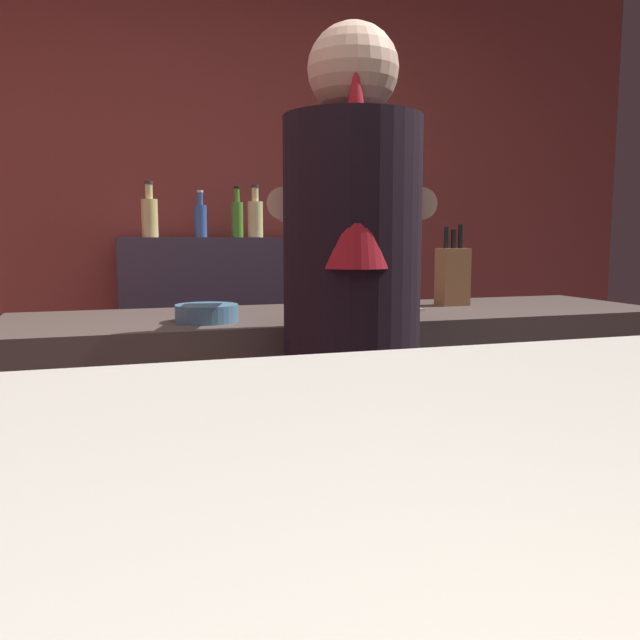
% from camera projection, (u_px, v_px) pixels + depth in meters
% --- Properties ---
extents(wall_back, '(5.20, 0.10, 2.70)m').
position_uv_depth(wall_back, '(184.00, 200.00, 3.32)').
color(wall_back, maroon).
rests_on(wall_back, ground).
extents(prep_counter, '(2.10, 0.60, 0.93)m').
position_uv_depth(prep_counter, '(347.00, 450.00, 2.19)').
color(prep_counter, '#493C37').
rests_on(prep_counter, ground).
extents(back_shelf, '(0.92, 0.36, 1.16)m').
position_uv_depth(back_shelf, '(220.00, 359.00, 3.19)').
color(back_shelf, '#3D3242').
rests_on(back_shelf, ground).
extents(bartender, '(0.49, 0.55, 1.67)m').
position_uv_depth(bartender, '(352.00, 316.00, 1.65)').
color(bartender, '#35303F').
rests_on(bartender, ground).
extents(knife_block, '(0.10, 0.08, 0.28)m').
position_uv_depth(knife_block, '(453.00, 275.00, 2.32)').
color(knife_block, '#926440').
rests_on(knife_block, prep_counter).
extents(mixing_bowl, '(0.18, 0.18, 0.05)m').
position_uv_depth(mixing_bowl, '(207.00, 313.00, 1.88)').
color(mixing_bowl, '#446E8C').
rests_on(mixing_bowl, prep_counter).
extents(chefs_knife, '(0.24, 0.03, 0.01)m').
position_uv_depth(chefs_knife, '(389.00, 311.00, 2.12)').
color(chefs_knife, silver).
rests_on(chefs_knife, prep_counter).
extents(bottle_soy, '(0.06, 0.06, 0.22)m').
position_uv_depth(bottle_soy, '(201.00, 219.00, 3.12)').
color(bottle_soy, '#36579E').
rests_on(bottle_soy, back_shelf).
extents(bottle_hot_sauce, '(0.07, 0.07, 0.25)m').
position_uv_depth(bottle_hot_sauce, '(150.00, 216.00, 2.93)').
color(bottle_hot_sauce, '#D8C779').
rests_on(bottle_hot_sauce, back_shelf).
extents(bottle_vinegar, '(0.07, 0.07, 0.24)m').
position_uv_depth(bottle_vinegar, '(255.00, 217.00, 3.06)').
color(bottle_vinegar, '#D4D389').
rests_on(bottle_vinegar, back_shelf).
extents(bottle_olive_oil, '(0.06, 0.06, 0.24)m').
position_uv_depth(bottle_olive_oil, '(237.00, 218.00, 3.19)').
color(bottle_olive_oil, '#4B8D2C').
rests_on(bottle_olive_oil, back_shelf).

